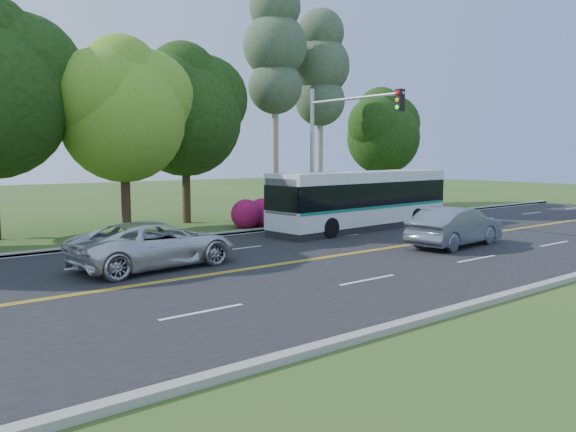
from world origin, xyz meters
TOP-DOWN VIEW (x-y plane):
  - ground at (0.00, 0.00)m, footprint 120.00×120.00m
  - road at (0.00, 0.00)m, footprint 60.00×14.00m
  - curb_north at (0.00, 7.15)m, footprint 60.00×0.30m
  - curb_south at (0.00, -7.15)m, footprint 60.00×0.30m
  - grass_verge at (0.00, 9.00)m, footprint 60.00×4.00m
  - lane_markings at (-0.09, 0.00)m, footprint 57.60×13.82m
  - tree_row at (-5.15, 12.13)m, footprint 44.70×9.10m
  - bougainvillea_hedge at (7.18, 8.15)m, footprint 9.50×2.25m
  - traffic_signal at (6.49, 5.40)m, footprint 0.42×6.10m
  - transit_bus at (7.62, 4.76)m, footprint 11.00×3.24m
  - sedan at (6.72, -1.33)m, footprint 4.93×2.14m
  - suv at (-4.61, 2.08)m, footprint 5.67×3.02m

SIDE VIEW (x-z plane):
  - ground at x=0.00m, z-range 0.00..0.00m
  - road at x=0.00m, z-range 0.00..0.02m
  - lane_markings at x=-0.09m, z-range 0.02..0.02m
  - grass_verge at x=0.00m, z-range 0.00..0.10m
  - curb_north at x=0.00m, z-range 0.00..0.15m
  - curb_south at x=0.00m, z-range 0.00..0.15m
  - bougainvillea_hedge at x=7.18m, z-range -0.03..1.47m
  - suv at x=-4.61m, z-range 0.02..1.54m
  - sedan at x=6.72m, z-range 0.02..1.60m
  - transit_bus at x=7.62m, z-range 0.01..2.84m
  - traffic_signal at x=6.49m, z-range 1.17..8.17m
  - tree_row at x=-5.15m, z-range -0.19..13.65m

